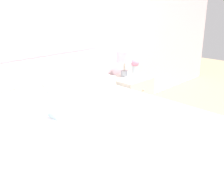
# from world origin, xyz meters

# --- Properties ---
(ground_plane) EXTENTS (12.00, 12.00, 0.00)m
(ground_plane) POSITION_xyz_m (0.00, 0.00, 0.00)
(ground_plane) COLOR tan
(wall_back) EXTENTS (8.00, 0.06, 2.60)m
(wall_back) POSITION_xyz_m (0.00, 0.07, 1.30)
(wall_back) COLOR silver
(wall_back) RESTS_ON ground_plane
(bed) EXTENTS (1.89, 1.99, 0.98)m
(bed) POSITION_xyz_m (0.00, -0.93, 0.31)
(bed) COLOR white
(bed) RESTS_ON ground_plane
(nightstand) EXTENTS (0.50, 0.49, 0.57)m
(nightstand) POSITION_xyz_m (1.29, -0.25, 0.29)
(nightstand) COLOR silver
(nightstand) RESTS_ON ground_plane
(table_lamp) EXTENTS (0.21, 0.21, 0.36)m
(table_lamp) POSITION_xyz_m (1.29, -0.15, 0.83)
(table_lamp) COLOR #A8B2BC
(table_lamp) RESTS_ON nightstand
(flower_vase) EXTENTS (0.11, 0.11, 0.22)m
(flower_vase) POSITION_xyz_m (1.48, -0.19, 0.70)
(flower_vase) COLOR silver
(flower_vase) RESTS_ON nightstand
(teacup) EXTENTS (0.13, 0.13, 0.05)m
(teacup) POSITION_xyz_m (1.28, -0.29, 0.60)
(teacup) COLOR white
(teacup) RESTS_ON nightstand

